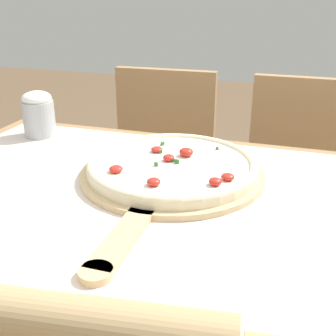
{
  "coord_description": "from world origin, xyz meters",
  "views": [
    {
      "loc": [
        0.2,
        -0.64,
        1.15
      ],
      "look_at": [
        -0.04,
        0.11,
        0.81
      ],
      "focal_mm": 45.0,
      "sensor_mm": 36.0,
      "label": 1
    }
  ],
  "objects_px": {
    "pizza": "(172,165)",
    "chair_left": "(159,173)",
    "pizza_peel": "(170,177)",
    "rolling_pin": "(87,323)",
    "chair_right": "(298,191)",
    "flour_cup": "(38,113)"
  },
  "relations": [
    {
      "from": "pizza_peel",
      "to": "rolling_pin",
      "type": "height_order",
      "value": "rolling_pin"
    },
    {
      "from": "pizza_peel",
      "to": "chair_left",
      "type": "distance_m",
      "value": 0.71
    },
    {
      "from": "chair_right",
      "to": "rolling_pin",
      "type": "bearing_deg",
      "value": -101.3
    },
    {
      "from": "pizza",
      "to": "chair_left",
      "type": "height_order",
      "value": "chair_left"
    },
    {
      "from": "chair_left",
      "to": "pizza",
      "type": "bearing_deg",
      "value": -69.57
    },
    {
      "from": "chair_left",
      "to": "chair_right",
      "type": "relative_size",
      "value": 1.0
    },
    {
      "from": "pizza_peel",
      "to": "rolling_pin",
      "type": "bearing_deg",
      "value": -84.19
    },
    {
      "from": "chair_left",
      "to": "flour_cup",
      "type": "height_order",
      "value": "flour_cup"
    },
    {
      "from": "pizza_peel",
      "to": "chair_left",
      "type": "height_order",
      "value": "chair_left"
    },
    {
      "from": "chair_right",
      "to": "flour_cup",
      "type": "bearing_deg",
      "value": -146.45
    },
    {
      "from": "pizza",
      "to": "rolling_pin",
      "type": "height_order",
      "value": "rolling_pin"
    },
    {
      "from": "chair_right",
      "to": "pizza",
      "type": "bearing_deg",
      "value": -113.94
    },
    {
      "from": "pizza",
      "to": "rolling_pin",
      "type": "xyz_separation_m",
      "value": [
        0.05,
        -0.47,
        0.0
      ]
    },
    {
      "from": "rolling_pin",
      "to": "chair_left",
      "type": "relative_size",
      "value": 0.49
    },
    {
      "from": "flour_cup",
      "to": "chair_right",
      "type": "bearing_deg",
      "value": 32.73
    },
    {
      "from": "pizza_peel",
      "to": "chair_left",
      "type": "xyz_separation_m",
      "value": [
        -0.23,
        0.61,
        -0.28
      ]
    },
    {
      "from": "rolling_pin",
      "to": "chair_right",
      "type": "bearing_deg",
      "value": 77.89
    },
    {
      "from": "pizza",
      "to": "chair_left",
      "type": "relative_size",
      "value": 0.41
    },
    {
      "from": "pizza_peel",
      "to": "flour_cup",
      "type": "bearing_deg",
      "value": 158.36
    },
    {
      "from": "rolling_pin",
      "to": "flour_cup",
      "type": "relative_size",
      "value": 3.55
    },
    {
      "from": "pizza",
      "to": "chair_left",
      "type": "distance_m",
      "value": 0.7
    },
    {
      "from": "chair_right",
      "to": "flour_cup",
      "type": "distance_m",
      "value": 0.89
    }
  ]
}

